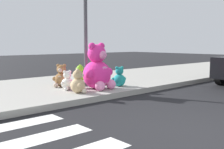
% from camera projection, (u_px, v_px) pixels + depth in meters
% --- Properties ---
extents(ground_plane, '(60.00, 60.00, 0.00)m').
position_uv_depth(ground_plane, '(203.00, 136.00, 4.13)').
color(ground_plane, black).
extents(sidewalk, '(28.00, 4.40, 0.15)m').
position_uv_depth(sidewalk, '(43.00, 89.00, 7.98)').
color(sidewalk, '#9E9B93').
rests_on(sidewalk, ground_plane).
extents(sign_pole, '(0.56, 0.11, 3.20)m').
position_uv_depth(sign_pole, '(86.00, 29.00, 7.84)').
color(sign_pole, '#4C4C51').
rests_on(sign_pole, sidewalk).
extents(plush_pink_large, '(1.00, 0.90, 1.30)m').
position_uv_depth(plush_pink_large, '(98.00, 71.00, 7.53)').
color(plush_pink_large, '#F22D93').
rests_on(plush_pink_large, sidewalk).
extents(plush_yellow, '(0.41, 0.37, 0.54)m').
position_uv_depth(plush_yellow, '(95.00, 76.00, 8.89)').
color(plush_yellow, yellow).
rests_on(plush_yellow, sidewalk).
extents(plush_lime, '(0.41, 0.40, 0.57)m').
position_uv_depth(plush_lime, '(80.00, 75.00, 9.06)').
color(plush_lime, '#8CD133').
rests_on(plush_lime, sidewalk).
extents(plush_teal, '(0.44, 0.43, 0.60)m').
position_uv_depth(plush_teal, '(119.00, 78.00, 8.02)').
color(plush_teal, teal).
rests_on(plush_teal, sidewalk).
extents(plush_brown, '(0.49, 0.48, 0.68)m').
position_uv_depth(plush_brown, '(61.00, 78.00, 7.92)').
color(plush_brown, olive).
rests_on(plush_brown, sidewalk).
extents(plush_white, '(0.42, 0.38, 0.55)m').
position_uv_depth(plush_white, '(68.00, 82.00, 7.40)').
color(plush_white, white).
rests_on(plush_white, sidewalk).
extents(plush_tan, '(0.45, 0.44, 0.63)m').
position_uv_depth(plush_tan, '(78.00, 83.00, 6.94)').
color(plush_tan, tan).
rests_on(plush_tan, sidewalk).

